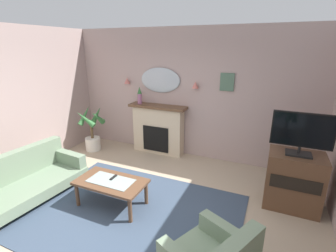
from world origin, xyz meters
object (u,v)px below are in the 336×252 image
object	(u,v)px
wall_mirror	(160,80)
wall_sconce_right	(195,85)
wall_sconce_left	(127,81)
tv_flatscreen	(302,133)
mantel_vase_centre	(140,95)
framed_picture	(227,82)
fireplace	(158,130)
coffee_table	(111,184)
tv_remote	(113,178)
floral_couch	(27,178)
potted_plant_tall_palm	(92,131)
tv_cabinet	(293,180)

from	to	relation	value
wall_mirror	wall_sconce_right	bearing A→B (deg)	-3.37
wall_sconce_left	tv_flatscreen	world-z (taller)	wall_sconce_left
mantel_vase_centre	framed_picture	xyz separation A→B (m)	(1.95, 0.18, 0.39)
fireplace	tv_flatscreen	xyz separation A→B (m)	(2.85, -1.05, 0.68)
tv_flatscreen	wall_sconce_right	bearing A→B (deg)	150.23
coffee_table	tv_remote	bearing A→B (deg)	96.69
wall_sconce_left	tv_remote	xyz separation A→B (m)	(1.07, -2.18, -1.21)
fireplace	wall_sconce_left	bearing A→B (deg)	173.84
tv_flatscreen	framed_picture	bearing A→B (deg)	138.27
floral_couch	tv_flatscreen	size ratio (longest dim) A/B	2.12
wall_sconce_left	coffee_table	distance (m)	2.82
mantel_vase_centre	potted_plant_tall_palm	bearing A→B (deg)	-155.23
wall_sconce_left	floral_couch	distance (m)	2.96
wall_mirror	tv_remote	world-z (taller)	wall_mirror
tv_remote	coffee_table	bearing A→B (deg)	-83.31
framed_picture	tv_remote	size ratio (longest dim) A/B	2.25
coffee_table	floral_couch	bearing A→B (deg)	-166.80
wall_sconce_left	framed_picture	xyz separation A→B (m)	(2.35, 0.06, 0.09)
coffee_table	tv_remote	size ratio (longest dim) A/B	6.88
potted_plant_tall_palm	wall_sconce_right	bearing A→B (deg)	14.52
tv_cabinet	mantel_vase_centre	bearing A→B (deg)	163.10
wall_sconce_left	framed_picture	world-z (taller)	framed_picture
tv_cabinet	potted_plant_tall_palm	bearing A→B (deg)	173.36
potted_plant_tall_palm	coffee_table	bearing A→B (deg)	-43.26
floral_couch	wall_sconce_right	bearing A→B (deg)	51.35
wall_sconce_left	tv_cabinet	bearing A→B (deg)	-16.88
fireplace	floral_couch	size ratio (longest dim) A/B	0.76
framed_picture	tv_cabinet	size ratio (longest dim) A/B	0.40
tv_remote	fireplace	bearing A→B (deg)	96.12
wall_mirror	floral_couch	bearing A→B (deg)	-114.95
wall_mirror	floral_couch	size ratio (longest dim) A/B	0.54
tv_flatscreen	wall_mirror	bearing A→B (deg)	157.27
coffee_table	framed_picture	bearing A→B (deg)	61.42
wall_sconce_left	tv_cabinet	world-z (taller)	wall_sconce_left
wall_mirror	wall_sconce_right	xyz separation A→B (m)	(0.85, -0.05, -0.05)
floral_couch	potted_plant_tall_palm	distance (m)	2.02
fireplace	tv_remote	world-z (taller)	fireplace
mantel_vase_centre	potted_plant_tall_palm	size ratio (longest dim) A/B	0.36
tv_remote	wall_mirror	bearing A→B (deg)	95.73
tv_remote	tv_flatscreen	distance (m)	2.93
floral_couch	potted_plant_tall_palm	bearing A→B (deg)	98.08
tv_flatscreen	tv_cabinet	bearing A→B (deg)	90.00
wall_mirror	wall_sconce_left	world-z (taller)	wall_mirror
wall_mirror	framed_picture	xyz separation A→B (m)	(1.50, 0.01, 0.04)
wall_sconce_left	tv_remote	world-z (taller)	wall_sconce_left
floral_couch	tv_cabinet	xyz separation A→B (m)	(4.09, 1.49, 0.13)
fireplace	coffee_table	xyz separation A→B (m)	(0.23, -2.17, -0.19)
tv_remote	tv_cabinet	xyz separation A→B (m)	(2.63, 1.06, -0.00)
potted_plant_tall_palm	tv_cabinet	bearing A→B (deg)	-6.64
wall_mirror	coffee_table	distance (m)	2.68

